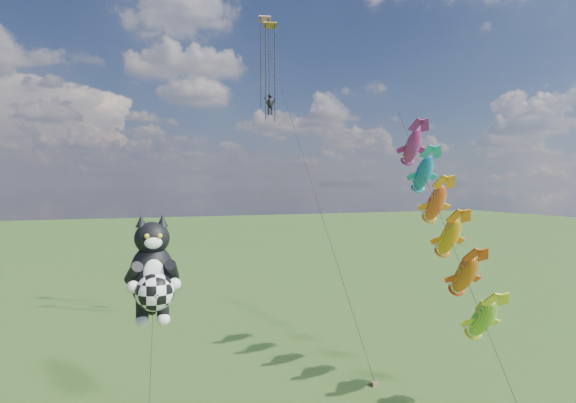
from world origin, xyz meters
name	(u,v)px	position (x,y,z in m)	size (l,w,h in m)	color
cat_kite_rig	(153,273)	(1.03, 0.76, 7.53)	(2.22, 4.06, 10.05)	brown
fish_windsock_rig	(442,220)	(17.41, 2.39, 9.30)	(3.76, 15.62, 16.53)	brown
parafoil_rig	(271,88)	(12.01, 17.47, 19.30)	(2.33, 17.48, 26.00)	brown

